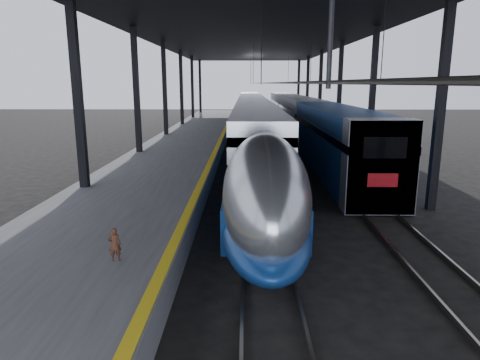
{
  "coord_description": "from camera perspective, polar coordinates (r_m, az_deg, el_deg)",
  "views": [
    {
      "loc": [
        1.35,
        -13.42,
        5.49
      ],
      "look_at": [
        1.15,
        1.98,
        2.0
      ],
      "focal_mm": 32.0,
      "sensor_mm": 36.0,
      "label": 1
    }
  ],
  "objects": [
    {
      "name": "canopy",
      "position": [
        33.62,
        1.77,
        18.95
      ],
      "size": [
        18.0,
        75.0,
        9.47
      ],
      "color": "black",
      "rests_on": "ground"
    },
    {
      "name": "tgv_train",
      "position": [
        40.99,
        1.67,
        7.74
      ],
      "size": [
        2.84,
        65.2,
        4.07
      ],
      "color": "#B8BBC0",
      "rests_on": "ground"
    },
    {
      "name": "ground",
      "position": [
        14.57,
        -4.7,
        -9.42
      ],
      "size": [
        160.0,
        160.0,
        0.0
      ],
      "primitive_type": "plane",
      "color": "black",
      "rests_on": "ground"
    },
    {
      "name": "second_train",
      "position": [
        45.01,
        8.04,
        8.28
      ],
      "size": [
        2.95,
        56.05,
        4.06
      ],
      "color": "navy",
      "rests_on": "ground"
    },
    {
      "name": "child",
      "position": [
        11.57,
        -16.38,
        -8.24
      ],
      "size": [
        0.37,
        0.29,
        0.9
      ],
      "primitive_type": "imported",
      "rotation": [
        0.0,
        0.0,
        3.4
      ],
      "color": "#4E291A",
      "rests_on": "platform"
    },
    {
      "name": "rails",
      "position": [
        34.01,
        6.06,
        3.55
      ],
      "size": [
        6.52,
        80.0,
        0.16
      ],
      "color": "slate",
      "rests_on": "ground"
    },
    {
      "name": "yellow_strip",
      "position": [
        33.79,
        -2.75,
        5.13
      ],
      "size": [
        0.3,
        80.0,
        0.01
      ],
      "primitive_type": "cube",
      "color": "yellow",
      "rests_on": "platform"
    },
    {
      "name": "platform",
      "position": [
        34.14,
        -7.45,
        4.26
      ],
      "size": [
        6.0,
        80.0,
        1.0
      ],
      "primitive_type": "cube",
      "color": "#4C4C4F",
      "rests_on": "ground"
    }
  ]
}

